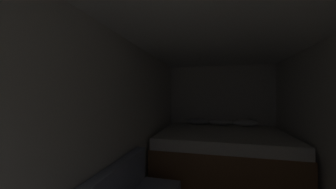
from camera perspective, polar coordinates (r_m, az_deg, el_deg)
wall_back at (r=4.69m, az=15.50°, el=-4.63°), size 2.50×0.05×2.12m
wall_left at (r=2.47m, az=-12.57°, el=-8.69°), size 0.05×4.92×2.12m
ceiling_slab at (r=2.31m, az=17.34°, el=17.99°), size 2.50×4.92×0.05m
bed at (r=3.85m, az=15.94°, el=-15.93°), size 2.28×1.83×0.89m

